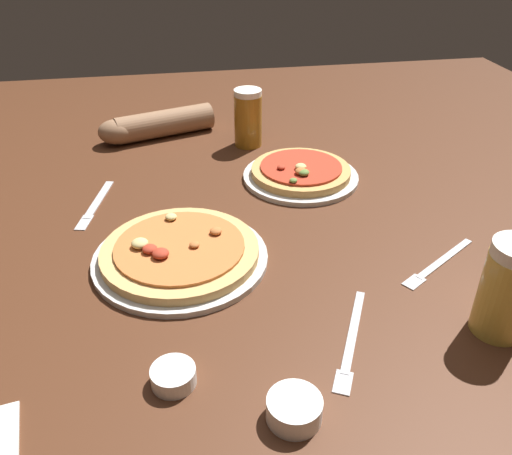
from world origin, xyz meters
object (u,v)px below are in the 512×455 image
diner_arm (153,125)px  beer_mug_amber (248,118)px  beer_mug_dark (510,289)px  fork_spare (351,340)px  pizza_plate_far (301,173)px  ramekin_sauce (173,376)px  knife_right (95,204)px  fork_left (438,263)px  pizza_plate_near (180,253)px  ramekin_butter (294,409)px

diner_arm → beer_mug_amber: bearing=-19.6°
beer_mug_dark → fork_spare: size_ratio=0.76×
pizza_plate_far → ramekin_sauce: bearing=-119.6°
ramekin_sauce → knife_right: 0.57m
pizza_plate_far → fork_left: 0.43m
knife_right → beer_mug_amber: bearing=35.1°
beer_mug_amber → fork_left: 0.68m
pizza_plate_near → fork_left: 0.49m
pizza_plate_near → fork_spare: (0.25, -0.26, -0.01)m
beer_mug_amber → diner_arm: beer_mug_amber is taller
beer_mug_amber → fork_left: beer_mug_amber is taller
beer_mug_dark → ramekin_butter: size_ratio=2.18×
fork_spare → diner_arm: 0.93m
pizza_plate_near → pizza_plate_far: pizza_plate_near is taller
beer_mug_dark → beer_mug_amber: size_ratio=1.05×
ramekin_sauce → fork_spare: size_ratio=0.30×
pizza_plate_near → ramekin_sauce: 0.30m
fork_left → diner_arm: diner_arm is taller
beer_mug_dark → knife_right: beer_mug_dark is taller
beer_mug_dark → diner_arm: size_ratio=0.50×
fork_spare → beer_mug_dark: bearing=-3.1°
knife_right → diner_arm: (0.14, 0.37, 0.03)m
beer_mug_dark → ramekin_butter: (-0.37, -0.11, -0.06)m
fork_left → knife_right: size_ratio=0.90×
beer_mug_amber → ramekin_butter: size_ratio=2.07×
beer_mug_amber → diner_arm: 0.28m
beer_mug_dark → beer_mug_amber: (-0.28, 0.80, -0.00)m
ramekin_sauce → fork_spare: bearing=7.2°
beer_mug_amber → fork_spare: 0.80m
beer_mug_dark → diner_arm: bearing=120.9°
ramekin_sauce → fork_left: 0.55m
pizza_plate_near → diner_arm: bearing=93.9°
pizza_plate_near → beer_mug_amber: beer_mug_amber is taller
ramekin_butter → diner_arm: diner_arm is taller
pizza_plate_near → beer_mug_dark: size_ratio=2.03×
beer_mug_dark → diner_arm: 1.05m
pizza_plate_near → knife_right: pizza_plate_near is taller
beer_mug_amber → ramekin_sauce: size_ratio=2.39×
diner_arm → ramekin_sauce: bearing=-89.0°
beer_mug_dark → beer_mug_amber: 0.85m
pizza_plate_far → fork_spare: bearing=-95.9°
ramekin_butter → diner_arm: 1.02m
beer_mug_dark → ramekin_sauce: bearing=-177.6°
ramekin_butter → fork_spare: (0.12, 0.12, -0.01)m
fork_spare → ramekin_sauce: bearing=-172.8°
pizza_plate_far → beer_mug_amber: size_ratio=1.80×
ramekin_butter → knife_right: bearing=115.8°
ramekin_butter → fork_left: ramekin_butter is taller
ramekin_sauce → fork_spare: ramekin_sauce is taller
beer_mug_dark → ramekin_sauce: size_ratio=2.51×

